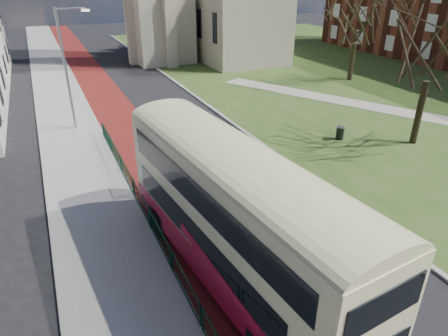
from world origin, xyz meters
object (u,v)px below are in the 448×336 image
winter_tree_near (439,26)px  winter_tree_far (359,13)px  streetlamp (67,64)px  litter_bin (340,133)px  bus (234,212)px

winter_tree_near → winter_tree_far: 16.68m
streetlamp → winter_tree_far: 27.28m
winter_tree_far → streetlamp: bearing=-173.4°
winter_tree_near → winter_tree_far: winter_tree_near is taller
winter_tree_near → litter_bin: size_ratio=11.93×
bus → winter_tree_far: 32.16m
bus → litter_bin: bearing=30.7°
streetlamp → winter_tree_near: (19.60, -11.79, 2.71)m
streetlamp → bus: (3.36, -18.34, -1.72)m
winter_tree_far → litter_bin: winter_tree_far is taller
winter_tree_near → litter_bin: 8.27m
winter_tree_near → streetlamp: bearing=149.0°
bus → winter_tree_near: (16.24, 6.55, 4.43)m
winter_tree_far → litter_bin: 17.87m
bus → winter_tree_far: (23.68, 21.46, 3.63)m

